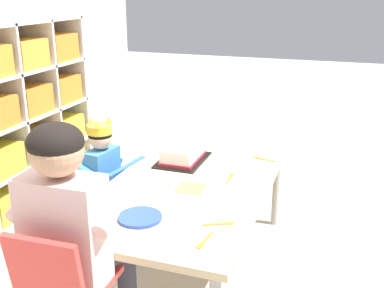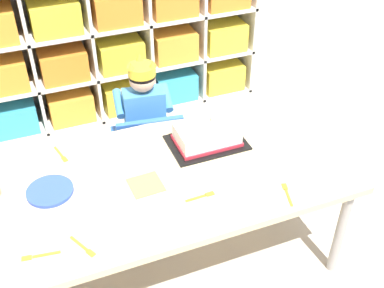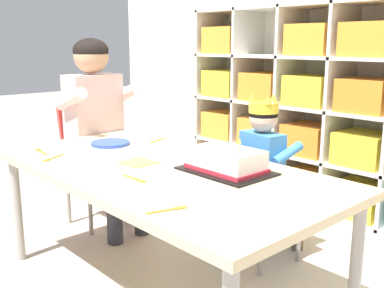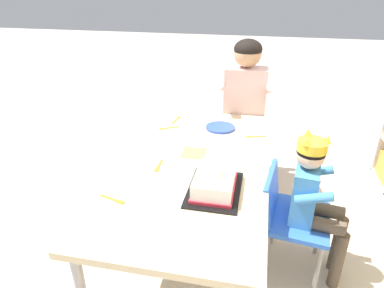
# 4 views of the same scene
# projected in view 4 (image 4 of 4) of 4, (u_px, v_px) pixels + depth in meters

# --- Properties ---
(ground) EXTENTS (16.00, 16.00, 0.00)m
(ground) POSITION_uv_depth(u_px,v_px,m) (194.00, 242.00, 2.08)
(ground) COLOR #BCB2A3
(activity_table) EXTENTS (1.52, 0.78, 0.55)m
(activity_table) POSITION_uv_depth(u_px,v_px,m) (195.00, 170.00, 1.86)
(activity_table) COLOR #D1B789
(activity_table) RESTS_ON ground
(classroom_chair_blue) EXTENTS (0.40, 0.38, 0.57)m
(classroom_chair_blue) POSITION_uv_depth(u_px,v_px,m) (288.00, 213.00, 1.78)
(classroom_chair_blue) COLOR blue
(classroom_chair_blue) RESTS_ON ground
(child_with_crown) EXTENTS (0.32, 0.32, 0.81)m
(child_with_crown) POSITION_uv_depth(u_px,v_px,m) (314.00, 192.00, 1.69)
(child_with_crown) COLOR #3D7FBC
(child_with_crown) RESTS_ON ground
(classroom_chair_adult_side) EXTENTS (0.33, 0.32, 0.72)m
(classroom_chair_adult_side) POSITION_uv_depth(u_px,v_px,m) (243.00, 121.00, 2.63)
(classroom_chair_adult_side) COLOR red
(classroom_chair_adult_side) RESTS_ON ground
(adult_helper_seated) EXTENTS (0.44, 0.41, 1.07)m
(adult_helper_seated) POSITION_uv_depth(u_px,v_px,m) (244.00, 99.00, 2.44)
(adult_helper_seated) COLOR beige
(adult_helper_seated) RESTS_ON ground
(birthday_cake_on_tray) EXTENTS (0.35, 0.24, 0.13)m
(birthday_cake_on_tray) POSITION_uv_depth(u_px,v_px,m) (215.00, 183.00, 1.59)
(birthday_cake_on_tray) COLOR black
(birthday_cake_on_tray) RESTS_ON activity_table
(paper_plate_stack) EXTENTS (0.19, 0.19, 0.01)m
(paper_plate_stack) POSITION_uv_depth(u_px,v_px,m) (220.00, 127.00, 2.25)
(paper_plate_stack) COLOR blue
(paper_plate_stack) RESTS_ON activity_table
(paper_napkin_square) EXTENTS (0.14, 0.14, 0.00)m
(paper_napkin_square) POSITION_uv_depth(u_px,v_px,m) (194.00, 153.00, 1.94)
(paper_napkin_square) COLOR #F4DB4C
(paper_napkin_square) RESTS_ON activity_table
(fork_beside_plate_stack) EXTENTS (0.12, 0.02, 0.00)m
(fork_beside_plate_stack) POSITION_uv_depth(u_px,v_px,m) (159.00, 166.00, 1.80)
(fork_beside_plate_stack) COLOR orange
(fork_beside_plate_stack) RESTS_ON activity_table
(fork_at_table_front_edge) EXTENTS (0.04, 0.13, 0.00)m
(fork_at_table_front_edge) POSITION_uv_depth(u_px,v_px,m) (254.00, 136.00, 2.13)
(fork_at_table_front_edge) COLOR orange
(fork_at_table_front_edge) RESTS_ON activity_table
(fork_by_napkin) EXTENTS (0.05, 0.13, 0.00)m
(fork_by_napkin) POSITION_uv_depth(u_px,v_px,m) (114.00, 200.00, 1.53)
(fork_by_napkin) COLOR orange
(fork_by_napkin) RESTS_ON activity_table
(fork_scattered_mid_table) EXTENTS (0.07, 0.12, 0.00)m
(fork_scattered_mid_table) POSITION_uv_depth(u_px,v_px,m) (168.00, 128.00, 2.25)
(fork_scattered_mid_table) COLOR orange
(fork_scattered_mid_table) RESTS_ON activity_table
(fork_near_cake_tray) EXTENTS (0.13, 0.03, 0.00)m
(fork_near_cake_tray) POSITION_uv_depth(u_px,v_px,m) (177.00, 119.00, 2.39)
(fork_near_cake_tray) COLOR orange
(fork_near_cake_tray) RESTS_ON activity_table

